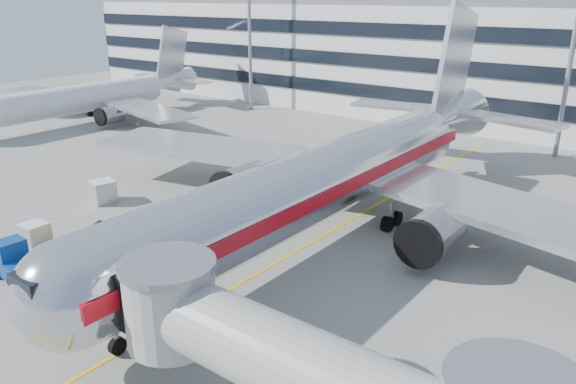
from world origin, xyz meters
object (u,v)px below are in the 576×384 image
Objects in this scene: cargo_container_front at (63,263)px; ramp_worker at (138,258)px; main_jet at (340,173)px; baggage_tug at (15,262)px; cargo_container_right at (103,192)px; cargo_container_left at (35,235)px; belt_loader at (120,247)px.

ramp_worker is at bearing 47.06° from cargo_container_front.
main_jet is 27.50× the size of ramp_worker.
ramp_worker is (3.06, 3.29, 0.01)m from cargo_container_front.
main_jet reaches higher than ramp_worker.
cargo_container_front is at bearing -170.40° from ramp_worker.
cargo_container_front is at bearing 38.70° from baggage_tug.
cargo_container_right reaches higher than ramp_worker.
cargo_container_front is (9.21, -9.42, -0.02)m from cargo_container_right.
cargo_container_left is 8.93m from cargo_container_right.
main_jet reaches higher than cargo_container_front.
belt_loader is 6.37m from cargo_container_left.
main_jet is at bearing 55.65° from belt_loader.
main_jet is 15.27m from ramp_worker.
main_jet reaches higher than baggage_tug.
cargo_container_right is (-9.55, 5.51, 0.32)m from belt_loader.
belt_loader reaches higher than ramp_worker.
cargo_container_front is 0.98× the size of ramp_worker.
cargo_container_right reaches higher than cargo_container_left.
ramp_worker is at bearing -114.33° from main_jet.
baggage_tug reaches higher than belt_loader.
main_jet reaches higher than cargo_container_left.
baggage_tug is (-2.57, -5.69, 0.39)m from belt_loader.
cargo_container_left is 0.92× the size of ramp_worker.
belt_loader is 2.81m from ramp_worker.
ramp_worker is at bearing -26.50° from cargo_container_right.
main_jet reaches higher than cargo_container_right.
baggage_tug is 13.20m from cargo_container_right.
cargo_container_front is at bearing -94.97° from belt_loader.
cargo_container_right is 13.17m from cargo_container_front.
baggage_tug is 1.88× the size of cargo_container_left.
main_jet is at bearing 46.68° from cargo_container_left.
main_jet is 22.12m from baggage_tug.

